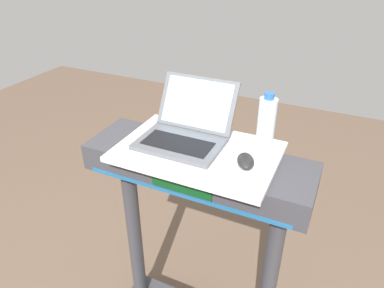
% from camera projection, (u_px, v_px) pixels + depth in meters
% --- Properties ---
extents(desk_board, '(0.61, 0.41, 0.02)m').
position_uv_depth(desk_board, '(197.00, 152.00, 1.35)').
color(desk_board, silver).
rests_on(desk_board, treadmill_base).
extents(laptop, '(0.32, 0.33, 0.21)m').
position_uv_depth(laptop, '(186.00, 130.00, 1.39)').
color(laptop, '#515459').
rests_on(laptop, desk_board).
extents(computer_mouse, '(0.09, 0.12, 0.03)m').
position_uv_depth(computer_mouse, '(246.00, 161.00, 1.25)').
color(computer_mouse, black).
rests_on(computer_mouse, desk_board).
extents(water_bottle, '(0.07, 0.07, 0.23)m').
position_uv_depth(water_bottle, '(266.00, 125.00, 1.28)').
color(water_bottle, silver).
rests_on(water_bottle, desk_board).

